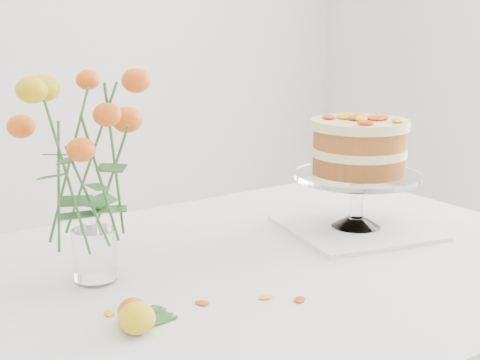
% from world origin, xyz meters
% --- Properties ---
extents(table, '(1.43, 0.93, 0.76)m').
position_xyz_m(table, '(0.00, 0.00, 0.67)').
color(table, tan).
rests_on(table, ground).
extents(napkin, '(0.35, 0.35, 0.01)m').
position_xyz_m(napkin, '(0.36, 0.05, 0.76)').
color(napkin, white).
rests_on(napkin, table).
extents(cake_stand, '(0.28, 0.28, 0.25)m').
position_xyz_m(cake_stand, '(0.36, 0.05, 0.93)').
color(cake_stand, white).
rests_on(cake_stand, napkin).
extents(rose_vase, '(0.31, 0.31, 0.39)m').
position_xyz_m(rose_vase, '(-0.22, 0.09, 0.98)').
color(rose_vase, white).
rests_on(rose_vase, table).
extents(loose_rose_near, '(0.10, 0.06, 0.05)m').
position_xyz_m(loose_rose_near, '(-0.25, -0.13, 0.78)').
color(loose_rose_near, gold).
rests_on(loose_rose_near, table).
extents(loose_rose_far, '(0.08, 0.05, 0.04)m').
position_xyz_m(loose_rose_far, '(-0.24, -0.10, 0.78)').
color(loose_rose_far, red).
rests_on(loose_rose_far, table).
extents(stray_petal_a, '(0.03, 0.02, 0.00)m').
position_xyz_m(stray_petal_a, '(-0.12, -0.10, 0.76)').
color(stray_petal_a, yellow).
rests_on(stray_petal_a, table).
extents(stray_petal_b, '(0.03, 0.02, 0.00)m').
position_xyz_m(stray_petal_b, '(-0.02, -0.14, 0.76)').
color(stray_petal_b, yellow).
rests_on(stray_petal_b, table).
extents(stray_petal_c, '(0.03, 0.02, 0.00)m').
position_xyz_m(stray_petal_c, '(0.02, -0.18, 0.76)').
color(stray_petal_c, yellow).
rests_on(stray_petal_c, table).
extents(stray_petal_d, '(0.03, 0.02, 0.00)m').
position_xyz_m(stray_petal_d, '(-0.26, -0.05, 0.76)').
color(stray_petal_d, yellow).
rests_on(stray_petal_d, table).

